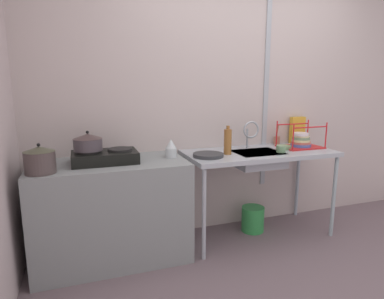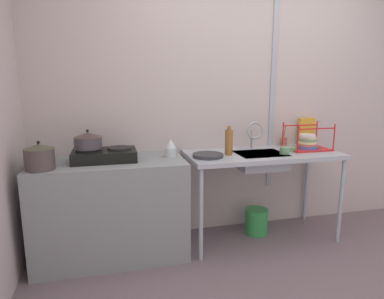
# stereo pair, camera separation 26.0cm
# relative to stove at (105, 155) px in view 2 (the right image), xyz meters

# --- Properties ---
(wall_back) EXTENTS (4.89, 0.10, 2.68)m
(wall_back) POSITION_rel_stove_xyz_m (1.38, 0.37, 0.46)
(wall_back) COLOR #C0B3AF
(wall_back) RESTS_ON ground
(wall_metal_strip) EXTENTS (0.05, 0.01, 2.14)m
(wall_metal_strip) POSITION_rel_stove_xyz_m (1.65, 0.31, 0.59)
(wall_metal_strip) COLOR #A3ACB4
(counter_concrete) EXTENTS (1.24, 0.63, 0.83)m
(counter_concrete) POSITION_rel_stove_xyz_m (0.03, -0.00, -0.47)
(counter_concrete) COLOR gray
(counter_concrete) RESTS_ON ground
(counter_sink) EXTENTS (1.41, 0.63, 0.83)m
(counter_sink) POSITION_rel_stove_xyz_m (1.41, -0.00, -0.11)
(counter_sink) COLOR #A3ACB4
(counter_sink) RESTS_ON ground
(stove) EXTENTS (0.51, 0.32, 0.11)m
(stove) POSITION_rel_stove_xyz_m (0.00, 0.00, 0.00)
(stove) COLOR black
(stove) RESTS_ON counter_concrete
(pot_on_left_burner) EXTENTS (0.23, 0.23, 0.16)m
(pot_on_left_burner) POSITION_rel_stove_xyz_m (-0.12, -0.00, 0.13)
(pot_on_left_burner) COLOR #423B41
(pot_on_left_burner) RESTS_ON stove
(pot_beside_stove) EXTENTS (0.22, 0.22, 0.22)m
(pot_beside_stove) POSITION_rel_stove_xyz_m (-0.46, -0.18, 0.05)
(pot_beside_stove) COLOR #493D3C
(pot_beside_stove) RESTS_ON counter_concrete
(percolator) EXTENTS (0.10, 0.10, 0.16)m
(percolator) POSITION_rel_stove_xyz_m (0.55, 0.01, 0.03)
(percolator) COLOR silver
(percolator) RESTS_ON counter_concrete
(sink_basin) EXTENTS (0.44, 0.36, 0.13)m
(sink_basin) POSITION_rel_stove_xyz_m (1.38, -0.03, -0.12)
(sink_basin) COLOR #A3ACB4
(sink_basin) RESTS_ON counter_sink
(faucet) EXTENTS (0.17, 0.09, 0.27)m
(faucet) POSITION_rel_stove_xyz_m (1.38, 0.11, 0.13)
(faucet) COLOR #A3ACB4
(faucet) RESTS_ON counter_sink
(frying_pan) EXTENTS (0.27, 0.27, 0.03)m
(frying_pan) POSITION_rel_stove_xyz_m (0.86, -0.07, -0.04)
(frying_pan) COLOR #303234
(frying_pan) RESTS_ON counter_sink
(dish_rack) EXTENTS (0.40, 0.29, 0.26)m
(dish_rack) POSITION_rel_stove_xyz_m (1.90, 0.03, 0.01)
(dish_rack) COLOR red
(dish_rack) RESTS_ON counter_sink
(cup_by_rack) EXTENTS (0.09, 0.09, 0.06)m
(cup_by_rack) POSITION_rel_stove_xyz_m (1.57, -0.11, -0.02)
(cup_by_rack) COLOR #71A070
(cup_by_rack) RESTS_ON counter_sink
(small_bowl_on_drainboard) EXTENTS (0.14, 0.14, 0.04)m
(small_bowl_on_drainboard) POSITION_rel_stove_xyz_m (1.69, 0.01, -0.03)
(small_bowl_on_drainboard) COLOR #699265
(small_bowl_on_drainboard) RESTS_ON counter_sink
(bottle_by_sink) EXTENTS (0.07, 0.07, 0.26)m
(bottle_by_sink) POSITION_rel_stove_xyz_m (1.07, -0.03, 0.07)
(bottle_by_sink) COLOR #905D2B
(bottle_by_sink) RESTS_ON counter_sink
(cereal_box) EXTENTS (0.17, 0.06, 0.28)m
(cereal_box) POSITION_rel_stove_xyz_m (2.03, 0.27, 0.09)
(cereal_box) COLOR gold
(cereal_box) RESTS_ON counter_sink
(utensil_jar) EXTENTS (0.06, 0.06, 0.21)m
(utensil_jar) POSITION_rel_stove_xyz_m (1.78, 0.26, -0.01)
(utensil_jar) COLOR #A26C53
(utensil_jar) RESTS_ON counter_sink
(bucket_on_floor) EXTENTS (0.22, 0.22, 0.25)m
(bucket_on_floor) POSITION_rel_stove_xyz_m (1.41, 0.07, -0.76)
(bucket_on_floor) COLOR green
(bucket_on_floor) RESTS_ON ground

